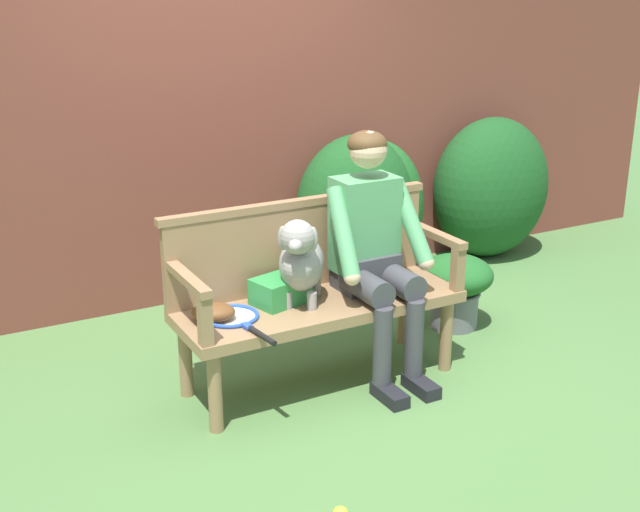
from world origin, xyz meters
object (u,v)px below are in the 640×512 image
sports_bag (280,290)px  potted_plant (455,285)px  person_seated (373,245)px  baseball_glove (213,312)px  dog_on_bench (301,260)px  tennis_racket (233,318)px  garden_bench (320,312)px

sports_bag → potted_plant: (1.30, 0.18, -0.27)m
sports_bag → person_seated: bearing=-10.2°
baseball_glove → potted_plant: bearing=36.3°
dog_on_bench → tennis_racket: 0.46m
garden_bench → dog_on_bench: (-0.11, 0.00, 0.31)m
person_seated → dog_on_bench: person_seated is taller
garden_bench → tennis_racket: tennis_racket is taller
dog_on_bench → potted_plant: dog_on_bench is taller
garden_bench → potted_plant: garden_bench is taller
sports_bag → garden_bench: bearing=-20.5°
garden_bench → dog_on_bench: 0.33m
dog_on_bench → sports_bag: size_ratio=1.76×
sports_bag → baseball_glove: bearing=-172.7°
person_seated → dog_on_bench: (-0.43, 0.02, -0.02)m
garden_bench → tennis_racket: size_ratio=2.68×
person_seated → potted_plant: bearing=19.0°
person_seated → tennis_racket: 0.86m
dog_on_bench → baseball_glove: (-0.48, 0.02, -0.20)m
garden_bench → tennis_racket: 0.51m
dog_on_bench → sports_bag: bearing=141.4°
garden_bench → person_seated: (0.31, -0.02, 0.33)m
baseball_glove → potted_plant: 1.73m
tennis_racket → potted_plant: 1.64m
baseball_glove → sports_bag: 0.40m
tennis_racket → sports_bag: (0.31, 0.08, 0.06)m
tennis_racket → potted_plant: bearing=9.4°
dog_on_bench → tennis_racket: bearing=-177.7°
baseball_glove → person_seated: bearing=25.9°
potted_plant → person_seated: bearing=-161.0°
baseball_glove → dog_on_bench: bearing=26.4°
garden_bench → dog_on_bench: bearing=177.5°
dog_on_bench → baseball_glove: dog_on_bench is taller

